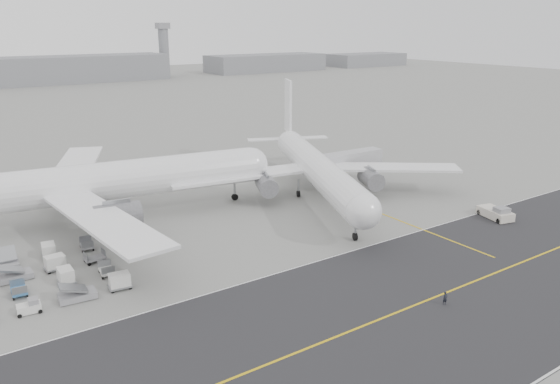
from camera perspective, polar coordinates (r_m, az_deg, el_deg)
ground at (r=71.48m, az=-2.99°, el=-8.34°), size 700.00×700.00×0.00m
taxiway at (r=61.65m, az=10.15°, el=-13.05°), size 220.00×59.00×0.03m
horizon_buildings at (r=323.05m, az=-23.20°, el=10.38°), size 520.00×28.00×28.00m
control_tower at (r=347.20m, az=-12.04°, el=14.44°), size 7.00×7.00×31.25m
airliner_a at (r=92.35m, az=-19.66°, el=0.82°), size 63.58×62.47×22.03m
airliner_b at (r=100.31m, az=3.80°, el=2.57°), size 51.55×52.65×19.14m
pushback_tug at (r=96.63m, az=21.64°, el=-2.06°), size 4.21×8.03×2.26m
jet_bridge at (r=109.01m, az=6.96°, el=3.20°), size 17.74×3.94×6.68m
gse_cluster at (r=74.69m, az=-25.71°, el=-8.98°), size 28.89×23.25×2.09m
stray_dolly at (r=92.89m, az=8.32°, el=-2.35°), size 3.09×3.10×1.67m
ground_crew_a at (r=66.12m, az=16.87°, el=-10.58°), size 0.66×0.51×1.61m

